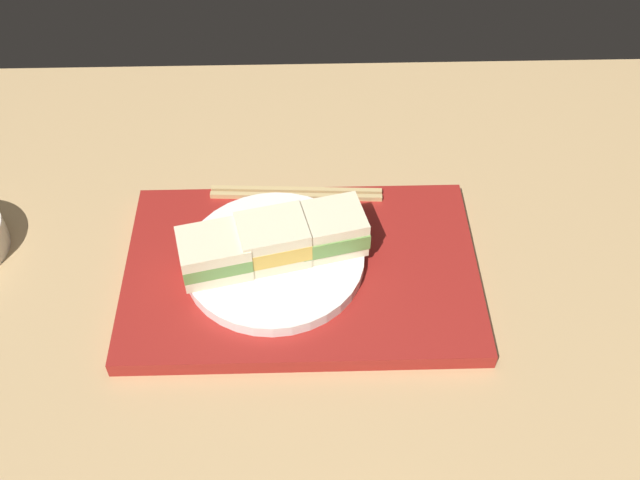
# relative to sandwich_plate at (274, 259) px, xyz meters

# --- Properties ---
(ground_plane) EXTENTS (1.40, 1.00, 0.03)m
(ground_plane) POSITION_rel_sandwich_plate_xyz_m (-0.08, 0.05, -0.04)
(ground_plane) COLOR tan
(serving_tray) EXTENTS (0.43, 0.28, 0.02)m
(serving_tray) POSITION_rel_sandwich_plate_xyz_m (-0.03, 0.00, -0.02)
(serving_tray) COLOR maroon
(serving_tray) RESTS_ON ground_plane
(sandwich_plate) EXTENTS (0.22, 0.22, 0.02)m
(sandwich_plate) POSITION_rel_sandwich_plate_xyz_m (0.00, 0.00, 0.00)
(sandwich_plate) COLOR white
(sandwich_plate) RESTS_ON serving_tray
(sandwich_near) EXTENTS (0.09, 0.08, 0.05)m
(sandwich_near) POSITION_rel_sandwich_plate_xyz_m (-0.07, -0.02, 0.03)
(sandwich_near) COLOR beige
(sandwich_near) RESTS_ON sandwich_plate
(sandwich_middle) EXTENTS (0.09, 0.08, 0.05)m
(sandwich_middle) POSITION_rel_sandwich_plate_xyz_m (0.00, -0.00, 0.03)
(sandwich_middle) COLOR beige
(sandwich_middle) RESTS_ON sandwich_plate
(sandwich_far) EXTENTS (0.09, 0.08, 0.05)m
(sandwich_far) POSITION_rel_sandwich_plate_xyz_m (0.07, 0.02, 0.03)
(sandwich_far) COLOR beige
(sandwich_far) RESTS_ON sandwich_plate
(chopsticks_pair) EXTENTS (0.23, 0.03, 0.01)m
(chopsticks_pair) POSITION_rel_sandwich_plate_xyz_m (-0.03, -0.12, -0.00)
(chopsticks_pair) COLOR tan
(chopsticks_pair) RESTS_ON serving_tray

